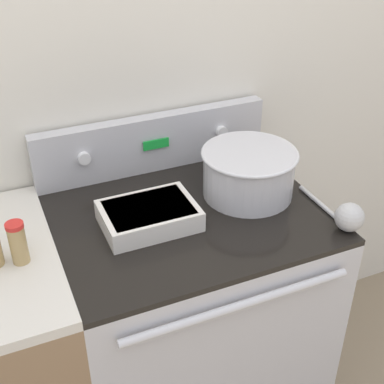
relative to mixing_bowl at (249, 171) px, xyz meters
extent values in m
cube|color=silver|center=(-0.22, 0.34, 0.24)|extent=(8.00, 0.05, 2.50)
cube|color=#BCBCC1|center=(-0.22, -0.03, -0.56)|extent=(0.81, 0.66, 0.91)
cube|color=black|center=(-0.22, -0.03, -0.09)|extent=(0.81, 0.66, 0.02)
cylinder|color=silver|center=(-0.22, -0.37, -0.16)|extent=(0.67, 0.02, 0.02)
cube|color=#BCBCC1|center=(-0.22, 0.28, 0.01)|extent=(0.81, 0.05, 0.19)
cylinder|color=white|center=(-0.46, 0.24, 0.02)|extent=(0.04, 0.02, 0.04)
cylinder|color=white|center=(0.03, 0.24, 0.02)|extent=(0.04, 0.02, 0.04)
cube|color=green|center=(-0.22, 0.25, 0.02)|extent=(0.09, 0.01, 0.03)
cylinder|color=silver|center=(0.00, 0.00, -0.01)|extent=(0.29, 0.29, 0.15)
torus|color=silver|center=(0.00, 0.00, 0.06)|extent=(0.30, 0.30, 0.01)
cylinder|color=beige|center=(0.00, 0.00, 0.05)|extent=(0.26, 0.26, 0.02)
cube|color=silver|center=(-0.35, -0.04, -0.05)|extent=(0.27, 0.20, 0.06)
cube|color=tan|center=(-0.35, -0.04, -0.04)|extent=(0.24, 0.17, 0.03)
cylinder|color=#B7B7B7|center=(0.17, -0.17, -0.08)|extent=(0.01, 0.24, 0.01)
sphere|color=#B7B7B7|center=(0.17, -0.29, -0.04)|extent=(0.09, 0.09, 0.09)
cylinder|color=tan|center=(-0.72, -0.07, -0.02)|extent=(0.05, 0.05, 0.11)
cylinder|color=red|center=(-0.72, -0.07, 0.04)|extent=(0.05, 0.05, 0.01)
camera|label=1|loc=(-0.74, -1.26, 0.83)|focal=50.00mm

